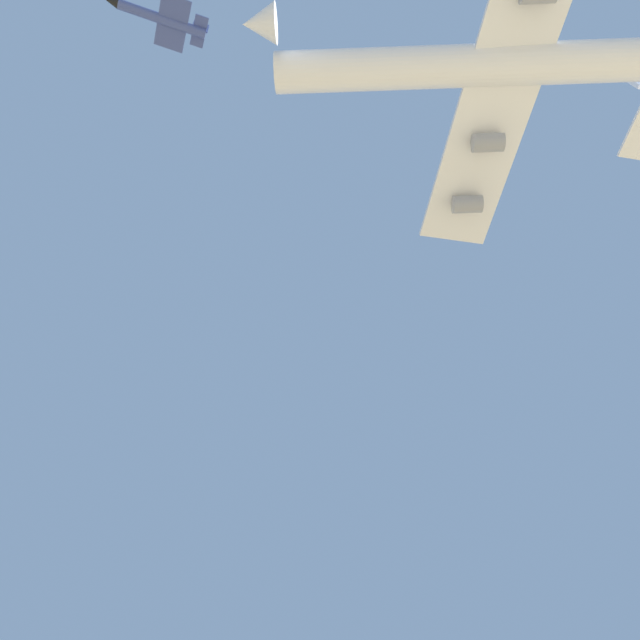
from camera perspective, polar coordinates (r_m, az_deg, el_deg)
name	(u,v)px	position (r m, az deg, el deg)	size (l,w,h in m)	color
carrier_jet	(502,67)	(107.29, 16.46, 21.55)	(70.20, 56.84, 22.33)	white
chase_jet_lead	(162,19)	(105.45, -14.39, 25.36)	(15.15, 9.03, 4.00)	#38478C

